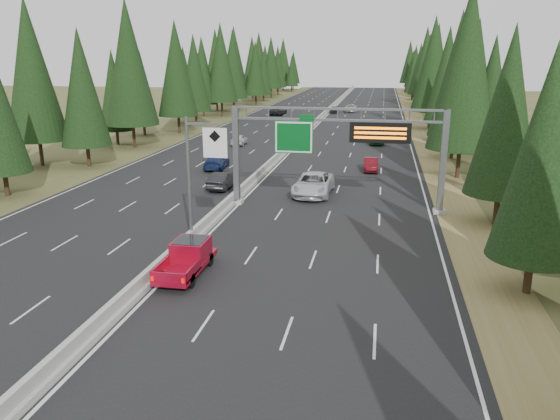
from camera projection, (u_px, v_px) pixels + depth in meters
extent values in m
cube|color=black|center=(308.00, 132.00, 86.94)|extent=(32.00, 260.00, 0.08)
cube|color=olive|center=(422.00, 134.00, 83.80)|extent=(3.60, 260.00, 0.06)
cube|color=#3D441F|center=(201.00, 129.00, 90.08)|extent=(3.60, 260.00, 0.06)
cube|color=#999A94|center=(308.00, 130.00, 86.89)|extent=(0.70, 260.00, 0.30)
cube|color=#999A94|center=(308.00, 128.00, 86.78)|extent=(0.30, 260.00, 0.60)
cube|color=slate|center=(236.00, 156.00, 43.23)|extent=(0.45, 0.45, 7.80)
cube|color=#999A94|center=(237.00, 202.00, 44.25)|extent=(0.90, 0.90, 0.30)
cube|color=slate|center=(443.00, 163.00, 40.43)|extent=(0.45, 0.45, 7.80)
cube|color=#999A94|center=(439.00, 211.00, 41.45)|extent=(0.90, 0.90, 0.30)
cube|color=slate|center=(338.00, 109.00, 40.80)|extent=(15.85, 0.35, 0.16)
cube|color=slate|center=(337.00, 120.00, 41.02)|extent=(15.85, 0.35, 0.16)
cube|color=#054C19|center=(294.00, 137.00, 41.73)|extent=(3.00, 0.10, 2.50)
cube|color=silver|center=(294.00, 137.00, 41.67)|extent=(2.85, 0.02, 2.35)
cube|color=#054C19|center=(307.00, 118.00, 41.14)|extent=(1.10, 0.10, 0.45)
cube|color=black|center=(380.00, 133.00, 40.40)|extent=(4.50, 0.40, 1.50)
cube|color=orange|center=(380.00, 128.00, 40.09)|extent=(3.80, 0.02, 0.18)
cube|color=orange|center=(380.00, 133.00, 40.19)|extent=(3.80, 0.02, 0.18)
cube|color=orange|center=(380.00, 138.00, 40.28)|extent=(3.80, 0.02, 0.18)
cylinder|color=slate|center=(189.00, 182.00, 33.80)|extent=(0.20, 0.20, 8.00)
cube|color=#999A94|center=(192.00, 241.00, 34.86)|extent=(0.50, 0.50, 0.20)
cube|color=slate|center=(202.00, 124.00, 32.65)|extent=(2.00, 0.15, 0.15)
cube|color=silver|center=(215.00, 143.00, 32.69)|extent=(1.50, 0.06, 1.80)
cylinder|color=black|center=(528.00, 275.00, 27.37)|extent=(0.40, 0.40, 1.97)
cone|color=black|center=(545.00, 154.00, 25.70)|extent=(4.44, 4.44, 10.36)
cylinder|color=black|center=(497.00, 209.00, 38.88)|extent=(0.40, 0.40, 2.20)
cone|color=black|center=(508.00, 111.00, 37.01)|extent=(4.96, 4.96, 11.57)
cylinder|color=black|center=(556.00, 215.00, 38.22)|extent=(0.40, 0.40, 1.78)
cylinder|color=black|center=(458.00, 163.00, 53.48)|extent=(0.40, 0.40, 2.94)
cone|color=black|center=(467.00, 67.00, 50.99)|extent=(6.61, 6.61, 15.42)
cylinder|color=black|center=(499.00, 168.00, 53.30)|extent=(0.40, 0.40, 2.11)
cone|color=black|center=(507.00, 100.00, 51.51)|extent=(4.75, 4.75, 11.08)
cylinder|color=black|center=(452.00, 147.00, 64.07)|extent=(0.40, 0.40, 2.67)
cone|color=black|center=(458.00, 74.00, 61.81)|extent=(6.00, 6.00, 14.00)
cylinder|color=black|center=(486.00, 148.00, 64.82)|extent=(0.40, 0.40, 2.25)
cone|color=black|center=(492.00, 87.00, 62.91)|extent=(5.07, 5.07, 11.82)
cylinder|color=black|center=(442.00, 132.00, 77.42)|extent=(0.40, 0.40, 2.51)
cone|color=black|center=(447.00, 75.00, 75.29)|extent=(5.65, 5.65, 13.18)
cylinder|color=black|center=(470.00, 133.00, 75.93)|extent=(0.40, 0.40, 2.64)
cone|color=black|center=(476.00, 72.00, 73.68)|extent=(5.95, 5.95, 13.89)
cylinder|color=black|center=(429.00, 120.00, 90.30)|extent=(0.40, 0.40, 2.87)
cone|color=black|center=(433.00, 64.00, 87.87)|extent=(6.46, 6.46, 15.08)
cylinder|color=black|center=(461.00, 126.00, 87.03)|extent=(0.40, 0.40, 1.86)
cone|color=black|center=(464.00, 88.00, 85.45)|extent=(4.19, 4.19, 9.77)
cylinder|color=black|center=(433.00, 113.00, 102.50)|extent=(0.40, 0.40, 2.80)
cone|color=black|center=(436.00, 64.00, 100.13)|extent=(6.31, 6.31, 14.73)
cylinder|color=black|center=(449.00, 116.00, 100.27)|extent=(0.40, 0.40, 2.16)
cone|color=black|center=(452.00, 78.00, 98.44)|extent=(4.85, 4.85, 11.32)
cylinder|color=black|center=(424.00, 108.00, 115.75)|extent=(0.40, 0.40, 1.92)
cone|color=black|center=(426.00, 79.00, 114.13)|extent=(4.31, 4.31, 10.06)
cylinder|color=black|center=(442.00, 108.00, 114.48)|extent=(0.40, 0.40, 2.51)
cone|color=black|center=(445.00, 69.00, 112.35)|extent=(5.65, 5.65, 13.17)
cylinder|color=black|center=(423.00, 101.00, 128.33)|extent=(0.40, 0.40, 2.94)
cone|color=black|center=(426.00, 61.00, 125.83)|extent=(6.61, 6.61, 15.43)
cylinder|color=black|center=(438.00, 104.00, 125.95)|extent=(0.40, 0.40, 1.91)
cone|color=black|center=(440.00, 78.00, 124.33)|extent=(4.30, 4.30, 10.03)
cylinder|color=black|center=(418.00, 99.00, 137.33)|extent=(0.40, 0.40, 2.38)
cone|color=black|center=(420.00, 69.00, 135.32)|extent=(5.36, 5.36, 12.50)
cylinder|color=black|center=(436.00, 99.00, 137.44)|extent=(0.40, 0.40, 2.63)
cone|color=black|center=(438.00, 65.00, 135.22)|extent=(5.92, 5.92, 13.81)
cylinder|color=black|center=(412.00, 96.00, 150.44)|extent=(0.40, 0.40, 2.03)
cone|color=black|center=(413.00, 73.00, 148.71)|extent=(4.57, 4.57, 10.65)
cylinder|color=black|center=(430.00, 95.00, 150.63)|extent=(0.40, 0.40, 2.53)
cone|color=black|center=(432.00, 66.00, 148.48)|extent=(5.69, 5.69, 13.29)
cylinder|color=black|center=(414.00, 92.00, 163.68)|extent=(0.40, 0.40, 2.41)
cone|color=black|center=(415.00, 67.00, 161.64)|extent=(5.41, 5.41, 12.63)
cylinder|color=black|center=(426.00, 92.00, 163.15)|extent=(0.40, 0.40, 2.92)
cone|color=black|center=(429.00, 60.00, 160.67)|extent=(6.56, 6.56, 15.31)
cylinder|color=black|center=(411.00, 90.00, 174.91)|extent=(0.40, 0.40, 2.23)
cone|color=black|center=(413.00, 68.00, 173.02)|extent=(5.02, 5.02, 11.72)
cylinder|color=black|center=(423.00, 89.00, 176.45)|extent=(0.40, 0.40, 2.80)
cone|color=black|center=(425.00, 61.00, 174.08)|extent=(6.29, 6.29, 14.68)
cylinder|color=black|center=(408.00, 87.00, 189.76)|extent=(0.40, 0.40, 2.73)
cone|color=black|center=(410.00, 62.00, 187.44)|extent=(6.14, 6.14, 14.32)
cylinder|color=black|center=(420.00, 88.00, 187.68)|extent=(0.40, 0.40, 2.35)
cone|color=black|center=(421.00, 66.00, 185.69)|extent=(5.28, 5.28, 12.31)
cylinder|color=black|center=(6.00, 184.00, 46.75)|extent=(0.40, 0.40, 2.06)
cylinder|color=black|center=(88.00, 156.00, 59.09)|extent=(0.40, 0.40, 2.33)
cone|color=black|center=(82.00, 87.00, 57.11)|extent=(5.25, 5.25, 12.24)
cylinder|color=black|center=(41.00, 153.00, 59.66)|extent=(0.40, 0.40, 2.82)
cone|color=black|center=(31.00, 70.00, 57.27)|extent=(6.35, 6.35, 14.82)
cylinder|color=black|center=(134.00, 136.00, 71.61)|extent=(0.40, 0.40, 2.99)
cone|color=black|center=(129.00, 63.00, 69.08)|extent=(6.72, 6.72, 15.69)
cylinder|color=black|center=(118.00, 138.00, 73.60)|extent=(0.40, 0.40, 2.01)
cone|color=black|center=(114.00, 90.00, 71.90)|extent=(4.52, 4.52, 10.55)
cylinder|color=black|center=(179.00, 124.00, 85.10)|extent=(0.40, 0.40, 2.72)
cone|color=black|center=(176.00, 68.00, 82.79)|extent=(6.11, 6.11, 14.27)
cylinder|color=black|center=(144.00, 129.00, 82.86)|extent=(0.40, 0.40, 2.01)
cone|color=black|center=(142.00, 86.00, 81.16)|extent=(4.52, 4.52, 10.55)
cylinder|color=black|center=(196.00, 118.00, 95.12)|extent=(0.40, 0.40, 2.45)
cone|color=black|center=(194.00, 73.00, 93.04)|extent=(5.52, 5.52, 12.89)
cylinder|color=black|center=(186.00, 117.00, 98.72)|extent=(0.40, 0.40, 2.15)
cone|color=black|center=(184.00, 79.00, 96.89)|extent=(4.83, 4.83, 11.28)
cylinder|color=black|center=(222.00, 109.00, 109.21)|extent=(0.40, 0.40, 2.88)
cone|color=black|center=(221.00, 62.00, 106.76)|extent=(6.49, 6.49, 15.14)
cylinder|color=black|center=(204.00, 110.00, 108.81)|extent=(0.40, 0.40, 2.47)
cone|color=black|center=(202.00, 70.00, 106.71)|extent=(5.57, 5.57, 12.99)
cylinder|color=black|center=(234.00, 104.00, 120.41)|extent=(0.40, 0.40, 2.75)
cone|color=black|center=(233.00, 64.00, 118.08)|extent=(6.18, 6.18, 14.42)
cylinder|color=black|center=(217.00, 104.00, 120.49)|extent=(0.40, 0.40, 2.79)
cone|color=black|center=(216.00, 64.00, 118.13)|extent=(6.27, 6.27, 14.64)
cylinder|color=black|center=(256.00, 100.00, 133.84)|extent=(0.40, 0.40, 2.44)
cone|color=black|center=(255.00, 68.00, 131.77)|extent=(5.50, 5.50, 12.83)
cylinder|color=black|center=(235.00, 98.00, 135.72)|extent=(0.40, 0.40, 3.01)
cone|color=black|center=(234.00, 59.00, 133.17)|extent=(6.77, 6.77, 15.80)
cylinder|color=black|center=(264.00, 98.00, 145.28)|extent=(0.40, 0.40, 2.02)
cone|color=black|center=(263.00, 73.00, 143.57)|extent=(4.55, 4.55, 10.62)
cylinder|color=black|center=(253.00, 96.00, 148.12)|extent=(0.40, 0.40, 2.70)
cone|color=black|center=(252.00, 63.00, 145.83)|extent=(6.08, 6.08, 14.18)
cylinder|color=black|center=(271.00, 93.00, 157.28)|extent=(0.40, 0.40, 2.76)
cone|color=black|center=(271.00, 62.00, 154.95)|extent=(6.20, 6.20, 14.46)
cylinder|color=black|center=(259.00, 92.00, 158.88)|extent=(0.40, 0.40, 2.95)
cone|color=black|center=(259.00, 60.00, 156.38)|extent=(6.63, 6.63, 15.46)
cylinder|color=black|center=(278.00, 91.00, 169.90)|extent=(0.40, 0.40, 2.38)
cone|color=black|center=(278.00, 66.00, 167.88)|extent=(5.37, 5.37, 12.52)
cylinder|color=black|center=(265.00, 91.00, 171.12)|extent=(0.40, 0.40, 2.44)
cone|color=black|center=(265.00, 66.00, 169.05)|extent=(5.48, 5.48, 12.80)
cylinder|color=black|center=(292.00, 89.00, 184.87)|extent=(0.40, 0.40, 1.93)
cone|color=black|center=(292.00, 71.00, 183.23)|extent=(4.35, 4.35, 10.16)
cylinder|color=black|center=(277.00, 88.00, 185.32)|extent=(0.40, 0.40, 2.28)
cone|color=black|center=(277.00, 67.00, 183.38)|extent=(5.13, 5.13, 11.96)
cylinder|color=black|center=(293.00, 86.00, 197.81)|extent=(0.40, 0.40, 2.19)
cone|color=black|center=(293.00, 67.00, 195.96)|extent=(4.92, 4.92, 11.47)
cylinder|color=black|center=(283.00, 86.00, 194.80)|extent=(0.40, 0.40, 2.88)
cone|color=black|center=(283.00, 60.00, 192.36)|extent=(6.47, 6.47, 15.11)
imported|color=silver|center=(314.00, 184.00, 46.91)|extent=(3.30, 6.73, 1.84)
cylinder|color=black|center=(161.00, 279.00, 28.31)|extent=(0.29, 0.76, 0.76)
cylinder|color=black|center=(190.00, 281.00, 28.02)|extent=(0.29, 0.76, 0.76)
cylinder|color=black|center=(182.00, 257.00, 31.28)|extent=(0.29, 0.76, 0.76)
cylinder|color=black|center=(209.00, 259.00, 31.00)|extent=(0.29, 0.76, 0.76)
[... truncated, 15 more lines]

